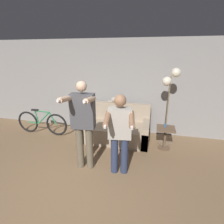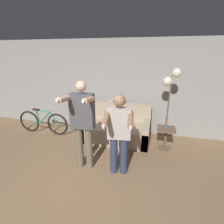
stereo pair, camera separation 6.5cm
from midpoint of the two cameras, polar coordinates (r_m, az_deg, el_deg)
ground_plane at (r=3.19m, az=-17.62°, el=-26.55°), size 16.00×16.00×0.00m
wall_back at (r=5.08m, az=-1.97°, el=8.23°), size 10.00×0.05×2.60m
couch at (r=4.72m, az=0.87°, el=-5.58°), size 1.75×0.94×0.92m
person_left at (r=3.31m, az=-10.00°, el=-2.83°), size 0.55×0.71×1.76m
person_right at (r=3.16m, az=1.94°, el=-6.15°), size 0.56×0.72×1.56m
cat at (r=4.81m, az=1.43°, el=4.03°), size 0.48×0.12×0.19m
floor_lamp at (r=4.30m, az=18.10°, el=8.19°), size 0.39×0.31×1.91m
side_table at (r=4.39m, az=16.60°, el=-6.87°), size 0.42×0.42×0.54m
cup at (r=4.37m, az=16.58°, el=-4.23°), size 0.06×0.06×0.08m
bicycle at (r=5.39m, az=-22.21°, el=-3.26°), size 1.56×0.07×0.72m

